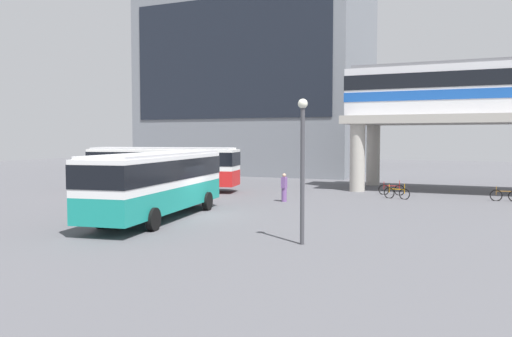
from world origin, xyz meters
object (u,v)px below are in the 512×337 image
at_px(bus_secondary, 163,164).
at_px(bicycle_orange, 397,193).
at_px(bus_main, 158,178).
at_px(pedestrian_near_building, 284,188).
at_px(bicycle_red, 392,190).
at_px(station_building, 257,76).
at_px(bicycle_brown, 505,195).

bearing_deg(bus_secondary, bicycle_orange, 7.39).
distance_m(bus_main, pedestrian_near_building, 9.59).
relative_size(bicycle_orange, bicycle_red, 0.97).
xyz_separation_m(bus_main, bicycle_orange, (9.18, 13.38, -1.63)).
height_order(bus_secondary, bicycle_orange, bus_secondary).
bearing_deg(station_building, bicycle_brown, -36.66).
distance_m(bus_main, bicycle_brown, 21.55).
height_order(station_building, bicycle_brown, station_building).
bearing_deg(pedestrian_near_building, bicycle_brown, 24.94).
relative_size(bus_main, bicycle_orange, 6.50).
xyz_separation_m(bus_main, pedestrian_near_building, (3.08, 9.01, -1.16)).
xyz_separation_m(bus_main, bicycle_brown, (15.56, 14.81, -1.63)).
bearing_deg(bus_secondary, bus_main, -57.03).
relative_size(station_building, bicycle_red, 13.42).
bearing_deg(bus_main, bicycle_red, 61.51).
xyz_separation_m(bicycle_brown, pedestrian_near_building, (-12.48, -5.80, 0.47)).
height_order(bicycle_red, bicycle_brown, same).
height_order(bicycle_brown, pedestrian_near_building, pedestrian_near_building).
xyz_separation_m(bus_secondary, bicycle_orange, (16.48, 2.14, -1.63)).
relative_size(bus_main, bus_secondary, 1.00).
bearing_deg(pedestrian_near_building, station_building, 117.54).
height_order(bus_secondary, pedestrian_near_building, bus_secondary).
bearing_deg(bicycle_red, bus_secondary, -164.52).
bearing_deg(bus_secondary, station_building, 96.32).
bearing_deg(pedestrian_near_building, bus_secondary, 167.85).
relative_size(bus_main, pedestrian_near_building, 6.46).
relative_size(bus_main, bicycle_red, 6.31).
bearing_deg(bicycle_brown, bus_secondary, -171.12).
distance_m(bus_main, bicycle_red, 17.83).
bearing_deg(bicycle_brown, bus_main, -136.41).
relative_size(bicycle_orange, bicycle_brown, 0.97).
height_order(bicycle_orange, pedestrian_near_building, pedestrian_near_building).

